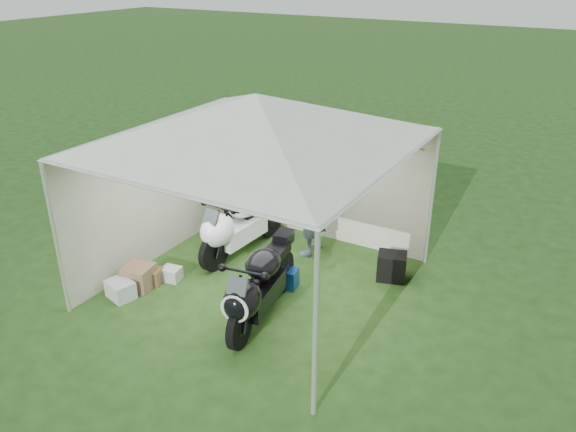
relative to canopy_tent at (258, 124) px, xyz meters
name	(u,v)px	position (x,y,z in m)	size (l,w,h in m)	color
ground	(260,284)	(0.00, -0.03, -2.58)	(80.00, 80.00, 0.00)	#204113
canopy_tent	(258,124)	(0.00, 0.00, 0.00)	(5.66, 5.66, 3.00)	silver
motorcycle_white	(238,223)	(-0.85, 0.63, -1.98)	(0.57, 2.18, 1.07)	black
motorcycle_black	(259,285)	(0.51, -0.83, -1.99)	(0.68, 2.12, 1.05)	black
paddock_stand	(284,277)	(0.35, 0.12, -2.42)	(0.41, 0.26, 0.31)	blue
person_dark_jacket	(232,194)	(-1.32, 1.13, -1.74)	(0.81, 0.63, 1.66)	black
person_blue_jacket	(312,199)	(0.18, 1.32, -1.58)	(0.73, 0.48, 2.00)	slate
equipment_box	(392,266)	(1.70, 1.17, -2.35)	(0.44, 0.35, 0.44)	black
crate_0	(121,290)	(-1.61, -1.39, -2.44)	(0.41, 0.32, 0.27)	silver
crate_1	(139,277)	(-1.57, -1.04, -2.39)	(0.41, 0.41, 0.37)	#825F46
crate_2	(171,274)	(-1.29, -0.63, -2.47)	(0.29, 0.25, 0.22)	silver
crate_3	(149,276)	(-1.53, -0.87, -2.45)	(0.37, 0.27, 0.25)	brown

